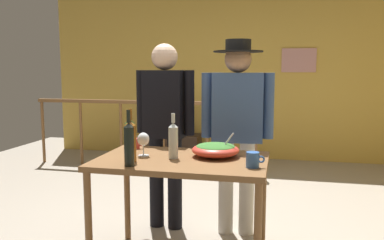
# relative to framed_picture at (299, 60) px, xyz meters

# --- Properties ---
(ground_plane) EXTENTS (8.26, 8.26, 0.00)m
(ground_plane) POSITION_rel_framed_picture_xyz_m (-0.93, -3.06, -1.59)
(ground_plane) COLOR #9E9384
(back_wall) EXTENTS (6.36, 0.10, 2.83)m
(back_wall) POSITION_rel_framed_picture_xyz_m (-0.93, 0.06, -0.17)
(back_wall) COLOR gold
(back_wall) RESTS_ON ground_plane
(framed_picture) EXTENTS (0.52, 0.03, 0.37)m
(framed_picture) POSITION_rel_framed_picture_xyz_m (0.00, 0.00, 0.00)
(framed_picture) COLOR tan
(stair_railing) EXTENTS (3.34, 0.10, 1.05)m
(stair_railing) POSITION_rel_framed_picture_xyz_m (-1.72, -0.99, -0.92)
(stair_railing) COLOR brown
(stair_railing) RESTS_ON ground_plane
(tv_console) EXTENTS (0.90, 0.40, 0.40)m
(tv_console) POSITION_rel_framed_picture_xyz_m (-1.96, -0.29, -1.39)
(tv_console) COLOR #38281E
(tv_console) RESTS_ON ground_plane
(flat_screen_tv) EXTENTS (0.63, 0.12, 0.47)m
(flat_screen_tv) POSITION_rel_framed_picture_xyz_m (-1.96, -0.32, -0.91)
(flat_screen_tv) COLOR black
(flat_screen_tv) RESTS_ON tv_console
(serving_table) EXTENTS (1.22, 0.77, 0.81)m
(serving_table) POSITION_rel_framed_picture_xyz_m (-0.94, -3.70, -0.87)
(serving_table) COLOR brown
(serving_table) RESTS_ON ground_plane
(salad_bowl) EXTENTS (0.35, 0.35, 0.18)m
(salad_bowl) POSITION_rel_framed_picture_xyz_m (-0.71, -3.58, -0.72)
(salad_bowl) COLOR #CC3D2D
(salad_bowl) RESTS_ON serving_table
(wine_glass) EXTENTS (0.09, 0.09, 0.17)m
(wine_glass) POSITION_rel_framed_picture_xyz_m (-1.24, -3.68, -0.66)
(wine_glass) COLOR silver
(wine_glass) RESTS_ON serving_table
(wine_bottle_amber) EXTENTS (0.08, 0.08, 0.37)m
(wine_bottle_amber) POSITION_rel_framed_picture_xyz_m (-1.26, -3.86, -0.63)
(wine_bottle_amber) COLOR brown
(wine_bottle_amber) RESTS_ON serving_table
(wine_bottle_clear) EXTENTS (0.07, 0.07, 0.33)m
(wine_bottle_clear) POSITION_rel_framed_picture_xyz_m (-1.00, -3.70, -0.64)
(wine_bottle_clear) COLOR silver
(wine_bottle_clear) RESTS_ON serving_table
(wine_bottle_green) EXTENTS (0.07, 0.07, 0.32)m
(wine_bottle_green) POSITION_rel_framed_picture_xyz_m (-1.39, -3.56, -0.64)
(wine_bottle_green) COLOR #1E5628
(wine_bottle_green) RESTS_ON serving_table
(wine_bottle_dark) EXTENTS (0.07, 0.07, 0.37)m
(wine_bottle_dark) POSITION_rel_framed_picture_xyz_m (-1.22, -3.99, -0.62)
(wine_bottle_dark) COLOR black
(wine_bottle_dark) RESTS_ON serving_table
(mug_red) EXTENTS (0.11, 0.07, 0.08)m
(mug_red) POSITION_rel_framed_picture_xyz_m (-1.39, -3.43, -0.74)
(mug_red) COLOR #B7332D
(mug_red) RESTS_ON serving_table
(mug_blue) EXTENTS (0.12, 0.09, 0.10)m
(mug_blue) POSITION_rel_framed_picture_xyz_m (-0.42, -3.85, -0.73)
(mug_blue) COLOR #3866B2
(mug_blue) RESTS_ON serving_table
(person_standing_left) EXTENTS (0.54, 0.25, 1.67)m
(person_standing_left) POSITION_rel_framed_picture_xyz_m (-1.26, -3.03, -0.60)
(person_standing_left) COLOR black
(person_standing_left) RESTS_ON ground_plane
(person_standing_right) EXTENTS (0.61, 0.42, 1.69)m
(person_standing_right) POSITION_rel_framed_picture_xyz_m (-0.62, -3.03, -0.57)
(person_standing_right) COLOR beige
(person_standing_right) RESTS_ON ground_plane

